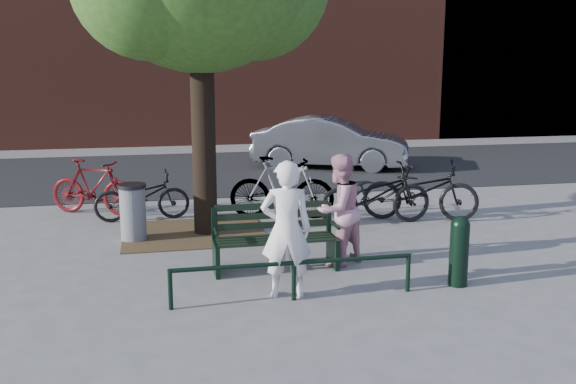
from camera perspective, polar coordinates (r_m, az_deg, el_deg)
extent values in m
plane|color=gray|center=(9.17, -1.11, -6.92)|extent=(90.00, 90.00, 0.00)
cube|color=brown|center=(11.15, -8.31, -3.63)|extent=(2.40, 2.00, 0.02)
cube|color=black|center=(17.37, -6.38, 1.87)|extent=(40.00, 7.00, 0.01)
cube|color=black|center=(8.99, -6.41, -5.87)|extent=(0.06, 0.52, 0.45)
cube|color=black|center=(9.09, -6.61, -2.77)|extent=(0.06, 0.06, 0.44)
cylinder|color=black|center=(8.78, -6.40, -3.54)|extent=(0.04, 0.36, 0.04)
cube|color=black|center=(9.29, 4.00, -5.25)|extent=(0.06, 0.52, 0.45)
cube|color=black|center=(9.38, 3.66, -2.26)|extent=(0.06, 0.06, 0.44)
cylinder|color=black|center=(9.09, 4.21, -2.98)|extent=(0.04, 0.36, 0.04)
cube|color=black|center=(9.04, -1.12, -4.22)|extent=(1.64, 0.46, 0.04)
cube|color=black|center=(9.18, -1.40, -2.09)|extent=(1.64, 0.03, 0.47)
cylinder|color=black|center=(7.81, -10.42, -8.52)|extent=(0.06, 0.06, 0.50)
cylinder|color=black|center=(7.98, 0.52, -7.90)|extent=(0.06, 0.06, 0.50)
cylinder|color=black|center=(8.41, 10.62, -7.06)|extent=(0.06, 0.06, 0.50)
cylinder|color=black|center=(7.90, 0.52, -6.32)|extent=(3.00, 0.06, 0.06)
cylinder|color=black|center=(10.82, -7.54, 6.12)|extent=(0.40, 0.40, 3.80)
imported|color=white|center=(7.92, -0.16, -3.36)|extent=(0.69, 0.51, 1.73)
imported|color=#CE8D9E|center=(9.25, 4.56, -1.57)|extent=(0.99, 0.94, 1.62)
cylinder|color=black|center=(8.74, 14.94, -5.48)|extent=(0.25, 0.25, 0.81)
sphere|color=black|center=(8.63, 15.08, -2.90)|extent=(0.25, 0.25, 0.25)
cylinder|color=gray|center=(10.84, -13.61, -1.93)|extent=(0.42, 0.42, 0.88)
cylinder|color=black|center=(10.74, -13.73, 0.53)|extent=(0.46, 0.46, 0.06)
imported|color=black|center=(12.16, -12.85, -0.37)|extent=(1.77, 0.72, 0.91)
imported|color=#540C0E|center=(12.86, -16.94, 0.44)|extent=(1.83, 1.25, 1.08)
imported|color=black|center=(11.66, 7.78, -0.21)|extent=(2.11, 0.79, 1.10)
imported|color=gray|center=(11.97, -0.54, 0.39)|extent=(2.03, 1.02, 1.18)
imported|color=black|center=(12.11, 11.70, 0.13)|extent=(2.24, 1.41, 1.11)
imported|color=slate|center=(17.75, 3.82, 4.40)|extent=(4.50, 3.06, 1.41)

